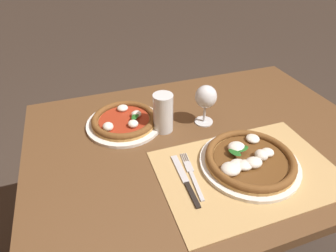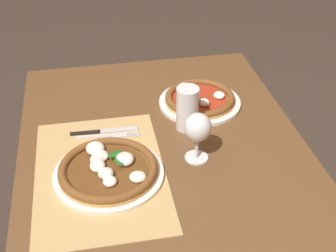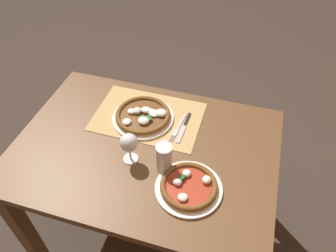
# 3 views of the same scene
# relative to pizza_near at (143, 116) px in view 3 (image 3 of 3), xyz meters

# --- Properties ---
(ground_plane) EXTENTS (24.00, 24.00, 0.00)m
(ground_plane) POSITION_rel_pizza_near_xyz_m (-0.07, 0.18, -0.76)
(ground_plane) COLOR #382D26
(dining_table) EXTENTS (1.23, 0.88, 0.74)m
(dining_table) POSITION_rel_pizza_near_xyz_m (-0.07, 0.18, -0.13)
(dining_table) COLOR brown
(dining_table) RESTS_ON ground
(paper_placemat) EXTENTS (0.54, 0.37, 0.00)m
(paper_placemat) POSITION_rel_pizza_near_xyz_m (-0.02, -0.02, -0.02)
(paper_placemat) COLOR tan
(paper_placemat) RESTS_ON dining_table
(pizza_near) EXTENTS (0.31, 0.31, 0.05)m
(pizza_near) POSITION_rel_pizza_near_xyz_m (0.00, 0.00, 0.00)
(pizza_near) COLOR silver
(pizza_near) RESTS_ON paper_placemat
(pizza_far) EXTENTS (0.28, 0.28, 0.05)m
(pizza_far) POSITION_rel_pizza_near_xyz_m (-0.32, 0.34, -0.00)
(pizza_far) COLOR silver
(pizza_far) RESTS_ON dining_table
(wine_glass) EXTENTS (0.08, 0.08, 0.16)m
(wine_glass) POSITION_rel_pizza_near_xyz_m (-0.03, 0.26, 0.08)
(wine_glass) COLOR silver
(wine_glass) RESTS_ON dining_table
(pint_glass) EXTENTS (0.07, 0.07, 0.15)m
(pint_glass) POSITION_rel_pizza_near_xyz_m (-0.19, 0.27, 0.05)
(pint_glass) COLOR silver
(pint_glass) RESTS_ON dining_table
(fork) EXTENTS (0.04, 0.20, 0.00)m
(fork) POSITION_rel_pizza_near_xyz_m (-0.19, 0.02, -0.02)
(fork) COLOR #B7B7BC
(fork) RESTS_ON paper_placemat
(knife) EXTENTS (0.02, 0.22, 0.01)m
(knife) POSITION_rel_pizza_near_xyz_m (-0.21, 0.00, -0.02)
(knife) COLOR black
(knife) RESTS_ON paper_placemat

